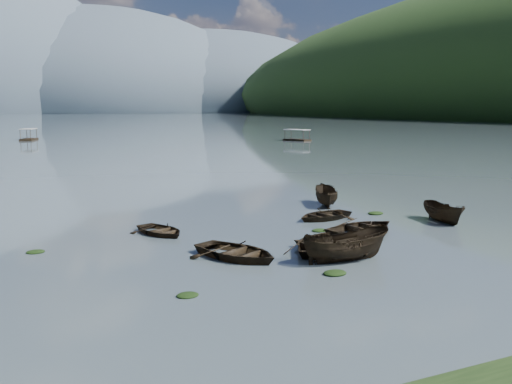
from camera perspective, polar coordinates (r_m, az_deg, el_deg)
name	(u,v)px	position (r m, az deg, el deg)	size (l,w,h in m)	color
ground_plane	(359,264)	(28.86, 10.25, -7.14)	(2400.00, 2400.00, 0.00)	#4A575D
haze_mtn_c	(97,112)	(935.75, -15.65, 7.74)	(520.00, 520.00, 260.00)	#475666
haze_mtn_d	(205,111)	(981.97, -5.14, 8.04)	(520.00, 520.00, 220.00)	#475666
rowboat_0	(237,258)	(29.58, -1.95, -6.62)	(3.57, 5.00, 1.04)	black
rowboat_1	(320,249)	(31.55, 6.38, -5.71)	(3.50, 4.91, 1.02)	black
rowboat_2	(346,261)	(29.39, 8.97, -6.82)	(1.84, 4.88, 1.89)	black
rowboat_3	(333,251)	(31.30, 7.73, -5.85)	(3.28, 4.60, 0.95)	black
rowboat_4	(363,233)	(35.86, 10.63, -4.07)	(3.65, 5.11, 1.06)	black
rowboat_5	(443,222)	(40.63, 18.23, -2.87)	(1.55, 4.12, 1.59)	black
rowboat_6	(161,234)	(35.47, -9.51, -4.17)	(2.86, 4.01, 0.83)	black
rowboat_7	(324,219)	(39.91, 6.78, -2.70)	(3.13, 4.38, 0.91)	black
rowboat_8	(326,205)	(45.43, 6.98, -1.33)	(1.66, 4.40, 1.70)	black
weed_clump_0	(188,296)	(24.01, -6.86, -10.31)	(0.94, 0.77, 0.21)	black
weed_clump_1	(315,242)	(33.11, 5.93, -5.02)	(0.88, 0.71, 0.19)	black
weed_clump_2	(335,274)	(27.04, 7.90, -8.16)	(1.14, 0.91, 0.25)	black
weed_clump_3	(318,221)	(39.15, 6.27, -2.91)	(0.99, 0.83, 0.22)	black
weed_clump_4	(444,220)	(41.39, 18.27, -2.67)	(1.14, 0.91, 0.24)	black
weed_clump_5	(35,253)	(32.83, -21.19, -5.68)	(0.97, 0.78, 0.20)	black
weed_clump_6	(319,231)	(36.03, 6.35, -3.91)	(1.00, 0.84, 0.21)	black
weed_clump_7	(376,214)	(42.29, 11.87, -2.18)	(1.16, 0.92, 0.25)	black
pontoon_centre	(29,140)	(143.41, -21.76, 4.83)	(2.79, 6.70, 2.57)	black
pontoon_right	(297,141)	(131.22, 4.11, 5.13)	(2.69, 6.47, 2.48)	black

